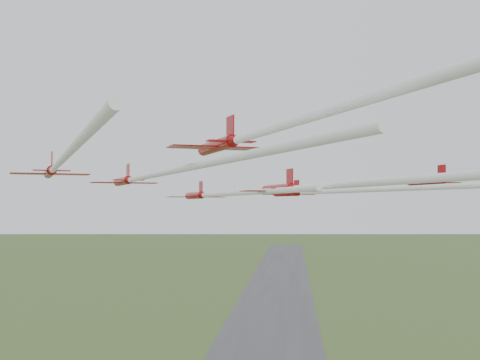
# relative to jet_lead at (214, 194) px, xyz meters

# --- Properties ---
(runway) EXTENTS (38.00, 900.00, 0.04)m
(runway) POSITION_rel_jet_lead_xyz_m (2.76, 193.10, -49.37)
(runway) COLOR #363538
(runway) RESTS_ON ground
(jet_lead) EXTENTS (23.75, 49.93, 2.85)m
(jet_lead) POSITION_rel_jet_lead_xyz_m (0.00, 0.00, 0.00)
(jet_lead) COLOR #A4070B
(jet_row2_left) EXTENTS (31.42, 61.23, 2.68)m
(jet_row2_left) POSITION_rel_jet_lead_xyz_m (-3.58, -24.79, 1.64)
(jet_row2_left) COLOR #A4070B
(jet_row2_right) EXTENTS (31.43, 58.71, 2.34)m
(jet_row2_right) POSITION_rel_jet_lead_xyz_m (19.20, -14.74, 0.18)
(jet_row2_right) COLOR #A4070B
(jet_row3_left) EXTENTS (23.96, 47.46, 2.40)m
(jet_row3_left) POSITION_rel_jet_lead_xyz_m (-8.75, -38.28, 1.87)
(jet_row3_left) COLOR #A4070B
(jet_row3_mid) EXTENTS (22.85, 52.22, 2.75)m
(jet_row3_mid) POSITION_rel_jet_lead_xyz_m (14.67, -30.02, 0.25)
(jet_row3_mid) COLOR #A4070B
(jet_row3_right) EXTENTS (18.22, 40.65, 2.52)m
(jet_row3_right) POSITION_rel_jet_lead_xyz_m (33.22, -12.69, 1.70)
(jet_row3_right) COLOR #A4070B
(jet_row4_left) EXTENTS (30.61, 63.41, 2.63)m
(jet_row4_left) POSITION_rel_jet_lead_xyz_m (12.95, -54.46, 3.50)
(jet_row4_left) COLOR #A4070B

